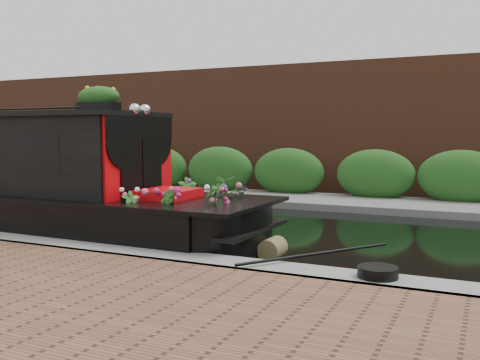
% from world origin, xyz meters
% --- Properties ---
extents(ground, '(80.00, 80.00, 0.00)m').
position_xyz_m(ground, '(0.00, 0.00, 0.00)').
color(ground, black).
rests_on(ground, ground).
extents(near_bank_coping, '(40.00, 0.60, 0.50)m').
position_xyz_m(near_bank_coping, '(0.00, -3.30, 0.00)').
color(near_bank_coping, gray).
rests_on(near_bank_coping, ground).
extents(far_bank_path, '(40.00, 2.40, 0.34)m').
position_xyz_m(far_bank_path, '(0.00, 4.20, 0.00)').
color(far_bank_path, slate).
rests_on(far_bank_path, ground).
extents(far_hedge, '(40.00, 1.10, 2.80)m').
position_xyz_m(far_hedge, '(0.00, 5.10, 0.00)').
color(far_hedge, '#21521B').
rests_on(far_hedge, ground).
extents(far_brick_wall, '(40.00, 1.00, 8.00)m').
position_xyz_m(far_brick_wall, '(0.00, 7.20, 0.00)').
color(far_brick_wall, brown).
rests_on(far_brick_wall, ground).
extents(rope_fender, '(0.32, 0.43, 0.32)m').
position_xyz_m(rope_fender, '(2.30, -2.00, 0.16)').
color(rope_fender, brown).
rests_on(rope_fender, ground).
extents(coiled_mooring_rope, '(0.45, 0.45, 0.12)m').
position_xyz_m(coiled_mooring_rope, '(4.06, -3.25, 0.31)').
color(coiled_mooring_rope, black).
rests_on(coiled_mooring_rope, near_bank_coping).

